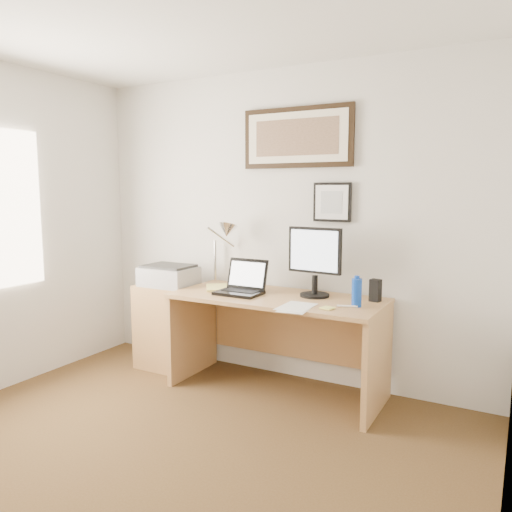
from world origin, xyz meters
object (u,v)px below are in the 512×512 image
Objects in this scene: side_cabinet at (169,326)px; water_bottle at (357,293)px; desk at (281,324)px; printer at (169,275)px; laptop at (242,286)px; lcd_monitor at (315,258)px; book at (207,288)px.

water_bottle is at bearing -3.17° from side_cabinet.
printer is (-1.04, -0.06, 0.30)m from desk.
desk is 3.64× the size of printer.
laptop reaches higher than desk.
desk is 0.58m from lcd_monitor.
water_bottle is 0.57× the size of laptop.
desk is 4.69× the size of laptop.
laptop is at bearing -156.37° from desk.
water_bottle reaches higher than book.
side_cabinet is 0.61m from book.
water_bottle is 0.91m from laptop.
printer is (-1.29, -0.10, -0.22)m from lcd_monitor.
lcd_monitor is (-0.38, 0.16, 0.19)m from water_bottle.
book is at bearing -10.67° from side_cabinet.
printer is at bearing 177.75° from water_bottle.
water_bottle is 0.73m from desk.
lcd_monitor is at bearing 4.34° from printer.
laptop is 0.60m from lcd_monitor.
book reaches higher than side_cabinet.
side_cabinet is 0.46m from printer.
laptop is at bearing -163.64° from lcd_monitor.
lcd_monitor is at bearing 7.64° from desk.
book is 0.79× the size of laptop.
lcd_monitor is (0.25, 0.03, 0.53)m from desk.
side_cabinet is at bearing 169.33° from book.
side_cabinet is 1.77m from water_bottle.
printer is at bearing -176.47° from desk.
side_cabinet is at bearing -177.00° from lcd_monitor.
book is (-1.24, 0.01, -0.09)m from water_bottle.
book is (0.46, -0.09, 0.40)m from side_cabinet.
lcd_monitor is at bearing 3.00° from side_cabinet.
water_bottle is at bearing -0.43° from laptop.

